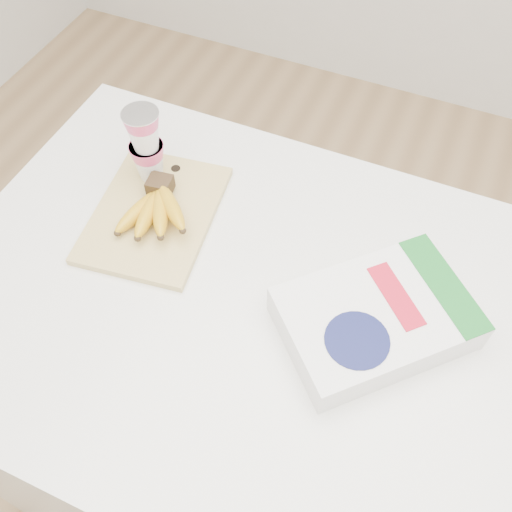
% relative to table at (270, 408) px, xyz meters
% --- Properties ---
extents(room, '(4.00, 4.00, 4.00)m').
position_rel_table_xyz_m(room, '(0.00, 0.00, 0.87)').
color(room, tan).
rests_on(room, ground).
extents(table, '(1.29, 0.86, 0.97)m').
position_rel_table_xyz_m(table, '(0.00, 0.00, 0.00)').
color(table, silver).
rests_on(table, ground).
extents(cutting_board, '(0.28, 0.35, 0.02)m').
position_rel_table_xyz_m(cutting_board, '(-0.31, 0.11, 0.49)').
color(cutting_board, tan).
rests_on(cutting_board, table).
extents(bananas, '(0.15, 0.17, 0.06)m').
position_rel_table_xyz_m(bananas, '(-0.30, 0.10, 0.52)').
color(bananas, '#382816').
rests_on(bananas, cutting_board).
extents(yogurt_stack, '(0.08, 0.08, 0.17)m').
position_rel_table_xyz_m(yogurt_stack, '(-0.36, 0.19, 0.59)').
color(yogurt_stack, white).
rests_on(yogurt_stack, cutting_board).
extents(cereal_box, '(0.38, 0.38, 0.07)m').
position_rel_table_xyz_m(cereal_box, '(0.17, 0.03, 0.52)').
color(cereal_box, white).
rests_on(cereal_box, table).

